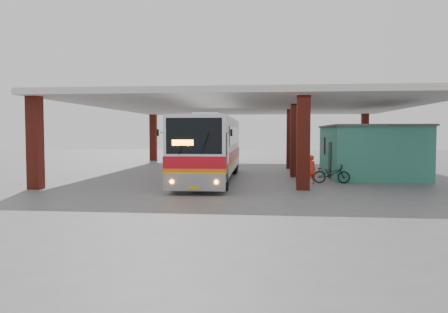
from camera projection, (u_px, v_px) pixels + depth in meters
name	position (u px, v px, depth m)	size (l,w,h in m)	color
ground	(242.00, 182.00, 23.56)	(90.00, 90.00, 0.00)	#515154
brick_columns	(269.00, 140.00, 28.26)	(20.10, 21.60, 4.35)	maroon
canopy_roof	(256.00, 105.00, 29.72)	(21.00, 23.00, 0.30)	beige
shop_building	(369.00, 150.00, 26.68)	(5.20, 8.20, 3.11)	#2F7768
coach_bus	(210.00, 148.00, 24.29)	(2.94, 12.64, 3.66)	silver
motorcycle	(332.00, 174.00, 22.83)	(0.66, 1.89, 0.99)	black
pedestrian	(311.00, 170.00, 22.48)	(0.55, 0.36, 1.50)	red
red_chair	(323.00, 166.00, 29.69)	(0.53, 0.53, 0.80)	#B41319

